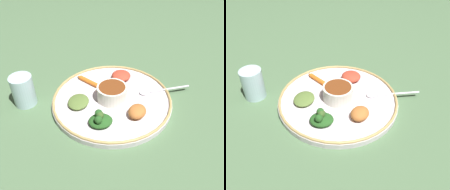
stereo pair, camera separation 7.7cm
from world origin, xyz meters
The scene contains 11 objects.
ground_plane centered at (0.00, 0.00, 0.00)m, with size 2.40×2.40×0.00m, color #4C6B47.
platter centered at (0.00, 0.00, 0.01)m, with size 0.37×0.37×0.02m, color silver.
platter_rim centered at (0.00, 0.00, 0.02)m, with size 0.37×0.37×0.01m, color tan.
center_bowl centered at (0.00, 0.00, 0.04)m, with size 0.09×0.09×0.05m.
spoon centered at (-0.04, 0.14, 0.02)m, with size 0.06×0.17×0.01m.
greens_pile centered at (0.11, -0.03, 0.03)m, with size 0.07×0.08×0.04m.
carrot_near_spoon centered at (-0.08, -0.09, 0.02)m, with size 0.06×0.08×0.01m.
mound_collards centered at (0.03, -0.10, 0.03)m, with size 0.07×0.06×0.02m, color #567033.
mound_chickpea centered at (0.07, 0.08, 0.03)m, with size 0.06×0.05×0.03m, color #B2662D.
mound_berbere_red centered at (-0.11, 0.03, 0.03)m, with size 0.06×0.06×0.03m, color #B73D28.
drinking_glass centered at (0.01, -0.27, 0.04)m, with size 0.07×0.07×0.10m.
Camera 2 is at (0.59, 0.11, 0.52)m, focal length 39.96 mm.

